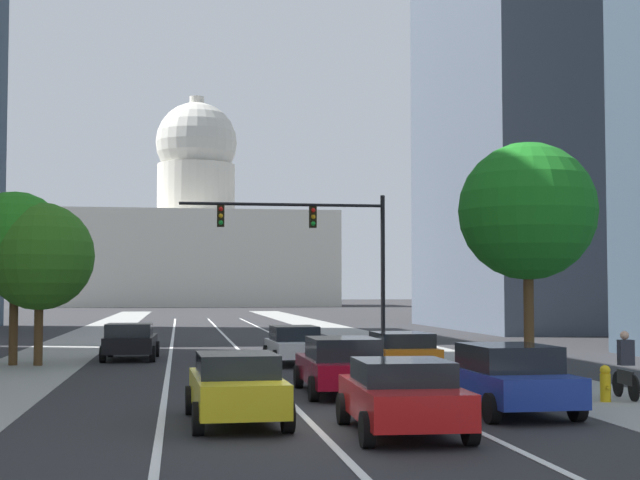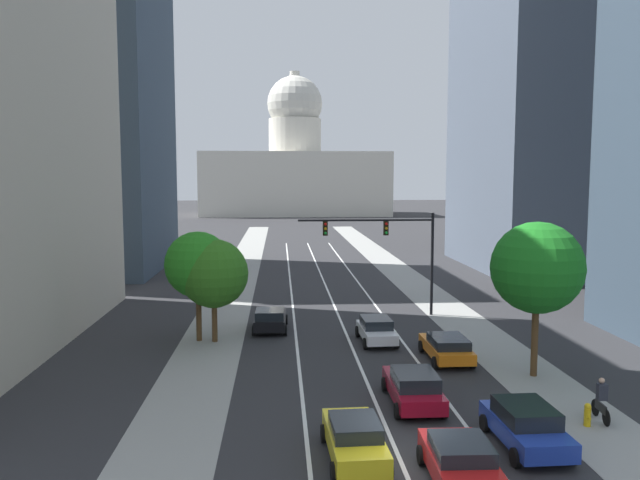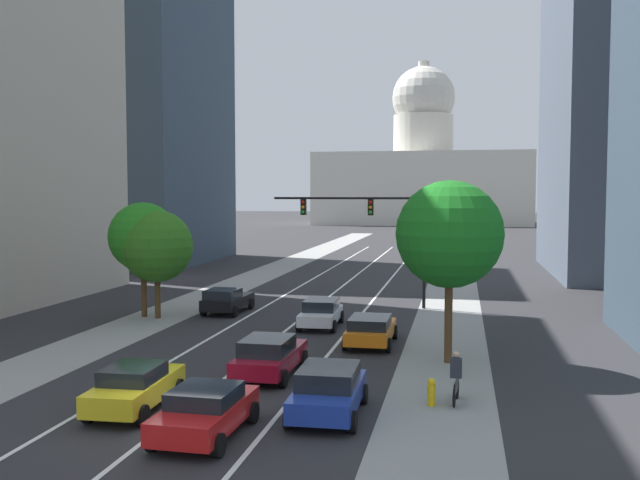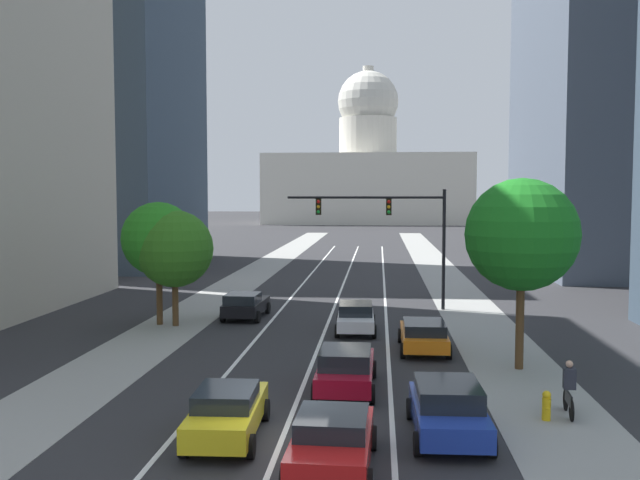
% 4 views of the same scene
% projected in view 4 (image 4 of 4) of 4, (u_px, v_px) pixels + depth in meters
% --- Properties ---
extents(ground_plane, '(400.00, 400.00, 0.00)m').
position_uv_depth(ground_plane, '(348.00, 273.00, 58.13)').
color(ground_plane, '#2B2B2D').
extents(sidewalk_left, '(3.65, 130.00, 0.01)m').
position_uv_depth(sidewalk_left, '(244.00, 280.00, 53.85)').
color(sidewalk_left, gray).
rests_on(sidewalk_left, ground).
extents(sidewalk_right, '(3.65, 130.00, 0.01)m').
position_uv_depth(sidewalk_right, '(448.00, 282.00, 52.48)').
color(sidewalk_right, gray).
rests_on(sidewalk_right, ground).
extents(lane_stripe_left, '(0.16, 90.00, 0.01)m').
position_uv_depth(lane_stripe_left, '(289.00, 300.00, 43.49)').
color(lane_stripe_left, white).
rests_on(lane_stripe_left, ground).
extents(lane_stripe_center, '(0.16, 90.00, 0.01)m').
position_uv_depth(lane_stripe_center, '(337.00, 301.00, 43.22)').
color(lane_stripe_center, white).
rests_on(lane_stripe_center, ground).
extents(lane_stripe_right, '(0.16, 90.00, 0.01)m').
position_uv_depth(lane_stripe_right, '(385.00, 301.00, 42.96)').
color(lane_stripe_right, white).
rests_on(lane_stripe_right, ground).
extents(office_tower_far_left, '(17.26, 20.00, 34.44)m').
position_uv_depth(office_tower_far_left, '(95.00, 84.00, 64.94)').
color(office_tower_far_left, '#334251').
rests_on(office_tower_far_left, ground).
extents(office_tower_far_right, '(14.96, 22.54, 46.27)m').
position_uv_depth(office_tower_far_right, '(621.00, 4.00, 58.62)').
color(office_tower_far_right, '#4C5666').
rests_on(office_tower_far_right, ground).
extents(capitol_building, '(46.25, 23.58, 35.84)m').
position_uv_depth(capitol_building, '(368.00, 175.00, 156.75)').
color(capitol_building, beige).
rests_on(capitol_building, ground).
extents(car_black, '(2.18, 4.23, 1.45)m').
position_uv_depth(car_black, '(245.00, 305.00, 37.10)').
color(car_black, black).
rests_on(car_black, ground).
extents(car_orange, '(2.10, 4.48, 1.35)m').
position_uv_depth(car_orange, '(424.00, 334.00, 29.38)').
color(car_orange, orange).
rests_on(car_orange, ground).
extents(car_white, '(2.07, 4.17, 1.42)m').
position_uv_depth(car_white, '(356.00, 317.00, 33.47)').
color(car_white, silver).
rests_on(car_white, ground).
extents(car_yellow, '(2.07, 4.42, 1.46)m').
position_uv_depth(car_yellow, '(227.00, 411.00, 18.90)').
color(car_yellow, yellow).
rests_on(car_yellow, ground).
extents(car_red, '(2.18, 4.25, 1.42)m').
position_uv_depth(car_red, '(332.00, 440.00, 16.74)').
color(car_red, red).
rests_on(car_red, ground).
extents(car_blue, '(2.18, 4.31, 1.53)m').
position_uv_depth(car_blue, '(448.00, 409.00, 19.00)').
color(car_blue, '#1E389E').
rests_on(car_blue, ground).
extents(car_crimson, '(2.10, 4.68, 1.51)m').
position_uv_depth(car_crimson, '(346.00, 368.00, 23.54)').
color(car_crimson, maroon).
rests_on(car_crimson, ground).
extents(traffic_signal_mast, '(9.29, 0.39, 7.06)m').
position_uv_depth(traffic_signal_mast, '(394.00, 222.00, 39.86)').
color(traffic_signal_mast, black).
rests_on(traffic_signal_mast, ground).
extents(fire_hydrant, '(0.26, 0.35, 0.91)m').
position_uv_depth(fire_hydrant, '(546.00, 405.00, 20.39)').
color(fire_hydrant, yellow).
rests_on(fire_hydrant, ground).
extents(cyclist, '(0.38, 1.70, 1.72)m').
position_uv_depth(cyclist, '(569.00, 389.00, 20.77)').
color(cyclist, black).
rests_on(cyclist, ground).
extents(street_tree_near_left, '(3.96, 3.96, 5.97)m').
position_uv_depth(street_tree_near_left, '(175.00, 249.00, 34.78)').
color(street_tree_near_left, '#51381E').
rests_on(street_tree_near_left, ground).
extents(street_tree_mid_left, '(3.81, 3.81, 6.38)m').
position_uv_depth(street_tree_mid_left, '(159.00, 239.00, 35.12)').
color(street_tree_mid_left, '#51381E').
rests_on(street_tree_mid_left, ground).
extents(street_tree_far_right, '(4.34, 4.34, 7.41)m').
position_uv_depth(street_tree_far_right, '(522.00, 235.00, 26.08)').
color(street_tree_far_right, '#51381E').
rests_on(street_tree_far_right, ground).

